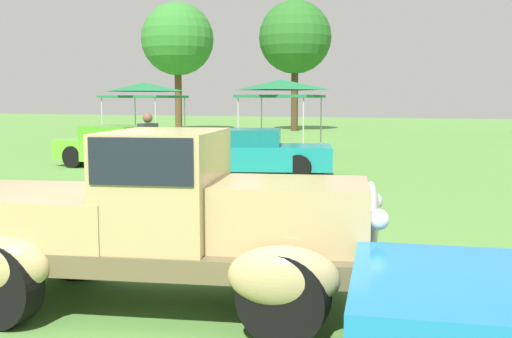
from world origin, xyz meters
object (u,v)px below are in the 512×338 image
at_px(feature_pickup_truck, 159,218).
at_px(show_car_lime, 121,147).
at_px(canopy_tent_left_field, 144,89).
at_px(spectator_between_cars, 148,148).
at_px(canopy_tent_center_field, 281,87).
at_px(show_car_teal, 250,153).

distance_m(feature_pickup_truck, show_car_lime, 12.15).
relative_size(feature_pickup_truck, show_car_lime, 1.05).
height_order(show_car_lime, canopy_tent_left_field, canopy_tent_left_field).
xyz_separation_m(feature_pickup_truck, spectator_between_cars, (-4.09, 6.62, 0.05)).
bearing_deg(feature_pickup_truck, canopy_tent_left_field, 121.63).
relative_size(canopy_tent_left_field, canopy_tent_center_field, 1.05).
relative_size(feature_pickup_truck, canopy_tent_left_field, 1.55).
height_order(show_car_teal, spectator_between_cars, spectator_between_cars).
height_order(show_car_teal, canopy_tent_center_field, canopy_tent_center_field).
bearing_deg(feature_pickup_truck, show_car_lime, 125.19).
height_order(spectator_between_cars, canopy_tent_center_field, canopy_tent_center_field).
xyz_separation_m(show_car_lime, show_car_teal, (4.26, -0.50, 0.00)).
distance_m(feature_pickup_truck, spectator_between_cars, 7.78).
bearing_deg(canopy_tent_center_field, canopy_tent_left_field, 165.62).
bearing_deg(spectator_between_cars, show_car_teal, 64.27).
xyz_separation_m(show_car_lime, spectator_between_cars, (2.91, -3.30, 0.31)).
xyz_separation_m(show_car_teal, spectator_between_cars, (-1.35, -2.80, 0.31)).
xyz_separation_m(show_car_teal, canopy_tent_center_field, (-1.25, 6.32, 1.82)).
xyz_separation_m(show_car_teal, canopy_tent_left_field, (-8.03, 8.06, 1.82)).
xyz_separation_m(feature_pickup_truck, canopy_tent_left_field, (-10.77, 17.49, 1.56)).
bearing_deg(spectator_between_cars, canopy_tent_center_field, 89.34).
bearing_deg(show_car_teal, show_car_lime, 173.33).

